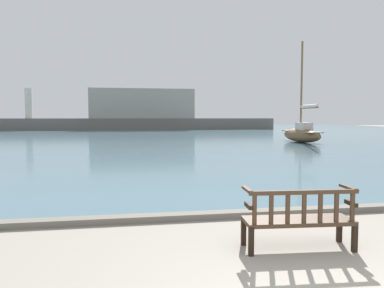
{
  "coord_description": "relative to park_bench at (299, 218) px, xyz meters",
  "views": [
    {
      "loc": [
        -2.08,
        -3.09,
        1.95
      ],
      "look_at": [
        0.2,
        10.0,
        1.0
      ],
      "focal_mm": 35.0,
      "sensor_mm": 36.0,
      "label": 1
    }
  ],
  "objects": [
    {
      "name": "harbor_water",
      "position": [
        -0.4,
        42.03,
        -0.43
      ],
      "size": [
        100.0,
        80.0,
        0.08
      ],
      "primitive_type": "cube",
      "color": "slate",
      "rests_on": "ground"
    },
    {
      "name": "quay_edge_kerb",
      "position": [
        -0.4,
        1.88,
        -0.41
      ],
      "size": [
        40.0,
        0.3,
        0.12
      ],
      "primitive_type": "cube",
      "color": "slate",
      "rests_on": "ground"
    },
    {
      "name": "park_bench",
      "position": [
        0.0,
        0.0,
        0.0
      ],
      "size": [
        1.63,
        0.64,
        0.92
      ],
      "color": "black",
      "rests_on": "ground"
    },
    {
      "name": "sailboat_distant_harbor",
      "position": [
        10.47,
        21.17,
        0.28
      ],
      "size": [
        1.48,
        5.27,
        7.52
      ],
      "color": "brown",
      "rests_on": "harbor_water"
    },
    {
      "name": "far_breakwater",
      "position": [
        -0.49,
        51.8,
        1.81
      ],
      "size": [
        41.25,
        2.4,
        6.23
      ],
      "color": "#66605B",
      "rests_on": "ground"
    }
  ]
}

